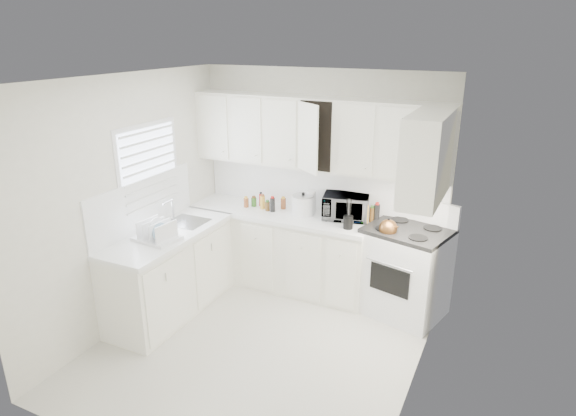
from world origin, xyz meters
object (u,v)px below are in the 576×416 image
Objects in this scene: utensil_crock at (349,213)px; tea_kettle at (388,227)px; dish_rack at (156,229)px; microwave at (346,204)px; stove at (406,260)px; rice_cooker at (303,203)px.

tea_kettle is at bearing -3.05° from utensil_crock.
utensil_crock reaches higher than tea_kettle.
dish_rack is (-2.11, -1.12, 0.02)m from tea_kettle.
microwave is 0.31m from utensil_crock.
stove is 4.80× the size of rice_cooker.
tea_kettle is (-0.18, -0.16, 0.41)m from stove.
utensil_crock is 2.03m from dish_rack.
dish_rack is (-2.29, -1.28, 0.43)m from stove.
tea_kettle is 0.69× the size of utensil_crock.
stove is 0.80m from utensil_crock.
utensil_crock is at bearing -162.33° from tea_kettle.
rice_cooker is at bearing 57.72° from dish_rack.
stove is 2.66m from dish_rack.
rice_cooker is (-0.49, -0.08, -0.04)m from microwave.
dish_rack is (-1.05, -1.35, -0.01)m from rice_cooker.
stove is 5.34× the size of tea_kettle.
tea_kettle is 0.45m from utensil_crock.
stove is at bearing -24.18° from microwave.
tea_kettle is 0.65m from microwave.
stove reaches higher than rice_cooker.
tea_kettle is 0.55× the size of dish_rack.
dish_rack reaches higher than tea_kettle.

